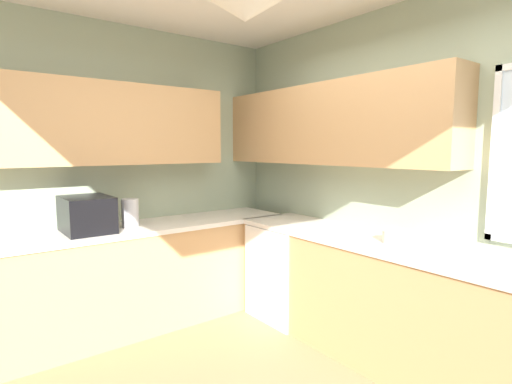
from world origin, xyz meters
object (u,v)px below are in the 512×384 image
at_px(dishwasher, 289,271).
at_px(bowl, 395,237).
at_px(kettle, 130,213).
at_px(microwave, 87,214).

bearing_deg(dishwasher, bowl, 1.57).
relative_size(kettle, bowl, 1.37).
height_order(dishwasher, microwave, microwave).
xyz_separation_m(dishwasher, kettle, (-0.64, -1.28, 0.60)).
bearing_deg(kettle, bowl, 37.04).
bearing_deg(microwave, bowl, 43.43).
xyz_separation_m(kettle, bowl, (1.74, 1.31, -0.08)).
relative_size(dishwasher, microwave, 1.81).
height_order(microwave, kettle, microwave).
distance_m(kettle, bowl, 2.18).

